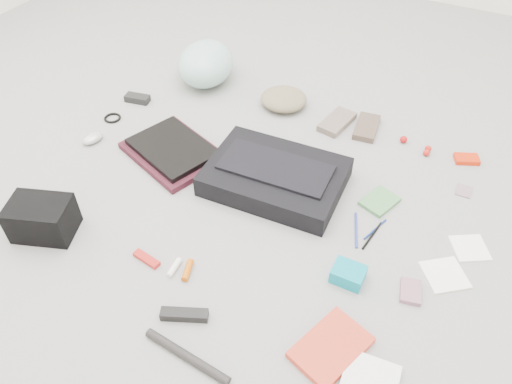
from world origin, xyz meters
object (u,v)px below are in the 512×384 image
at_px(book_red, 331,347).
at_px(camera_bag, 42,218).
at_px(laptop, 173,148).
at_px(messenger_bag, 275,177).
at_px(bike_helmet, 206,64).
at_px(accordion_wallet, 348,274).

bearing_deg(book_red, camera_bag, -158.85).
xyz_separation_m(laptop, book_red, (0.85, -0.49, -0.02)).
height_order(messenger_bag, bike_helmet, bike_helmet).
bearing_deg(camera_bag, bike_helmet, 70.63).
relative_size(bike_helmet, camera_bag, 1.59).
height_order(camera_bag, accordion_wallet, camera_bag).
xyz_separation_m(book_red, accordion_wallet, (-0.04, 0.24, 0.01)).
relative_size(camera_bag, accordion_wallet, 2.02).
bearing_deg(accordion_wallet, messenger_bag, 143.46).
bearing_deg(book_red, accordion_wallet, 118.51).
distance_m(laptop, book_red, 0.98).
relative_size(messenger_bag, camera_bag, 2.46).
xyz_separation_m(messenger_bag, camera_bag, (-0.58, -0.56, 0.02)).
height_order(bike_helmet, book_red, bike_helmet).
bearing_deg(accordion_wallet, book_red, -81.21).
relative_size(camera_bag, book_red, 0.93).
height_order(messenger_bag, laptop, messenger_bag).
height_order(laptop, bike_helmet, bike_helmet).
height_order(laptop, camera_bag, camera_bag).
relative_size(bike_helmet, book_red, 1.47).
distance_m(messenger_bag, camera_bag, 0.80).
height_order(laptop, book_red, laptop).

